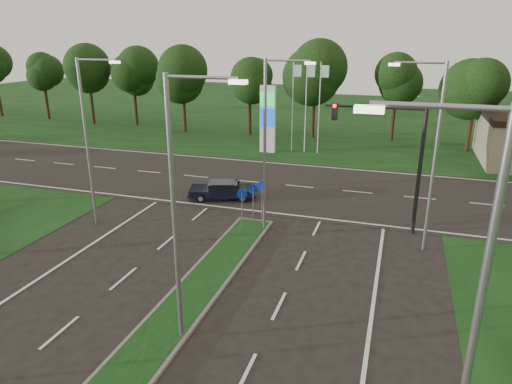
% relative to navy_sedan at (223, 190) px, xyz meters
% --- Properties ---
extents(verge_far, '(160.00, 50.00, 0.02)m').
position_rel_navy_sedan_xyz_m(verge_far, '(3.21, 34.99, -0.62)').
color(verge_far, black).
rests_on(verge_far, ground).
extents(cross_road, '(160.00, 12.00, 0.02)m').
position_rel_navy_sedan_xyz_m(cross_road, '(3.21, 3.99, -0.62)').
color(cross_road, black).
rests_on(cross_road, ground).
extents(median_kerb, '(2.00, 26.00, 0.12)m').
position_rel_navy_sedan_xyz_m(median_kerb, '(3.21, -16.01, -0.56)').
color(median_kerb, slate).
rests_on(median_kerb, ground).
extents(streetlight_median_near, '(2.53, 0.22, 9.00)m').
position_rel_navy_sedan_xyz_m(streetlight_median_near, '(4.21, -14.01, 4.46)').
color(streetlight_median_near, gray).
rests_on(streetlight_median_near, ground).
extents(streetlight_median_far, '(2.53, 0.22, 9.00)m').
position_rel_navy_sedan_xyz_m(streetlight_median_far, '(4.21, -4.01, 4.46)').
color(streetlight_median_far, gray).
rests_on(streetlight_median_far, ground).
extents(streetlight_left_far, '(2.53, 0.22, 9.00)m').
position_rel_navy_sedan_xyz_m(streetlight_left_far, '(-5.09, -6.01, 4.46)').
color(streetlight_left_far, gray).
rests_on(streetlight_left_far, ground).
extents(streetlight_right_far, '(2.53, 0.22, 9.00)m').
position_rel_navy_sedan_xyz_m(streetlight_right_far, '(12.01, -4.01, 4.46)').
color(streetlight_right_far, gray).
rests_on(streetlight_right_far, ground).
extents(streetlight_right_near, '(2.53, 0.22, 9.00)m').
position_rel_navy_sedan_xyz_m(streetlight_right_near, '(12.01, -18.01, 4.46)').
color(streetlight_right_near, gray).
rests_on(streetlight_right_near, ground).
extents(traffic_signal, '(5.10, 0.42, 7.00)m').
position_rel_navy_sedan_xyz_m(traffic_signal, '(10.40, -2.01, 4.04)').
color(traffic_signal, black).
rests_on(traffic_signal, ground).
extents(median_signs, '(1.16, 1.76, 2.38)m').
position_rel_navy_sedan_xyz_m(median_signs, '(3.21, -3.61, 1.10)').
color(median_signs, gray).
rests_on(median_signs, ground).
extents(gas_pylon, '(5.80, 1.26, 8.00)m').
position_rel_navy_sedan_xyz_m(gas_pylon, '(-0.58, 13.04, 2.58)').
color(gas_pylon, silver).
rests_on(gas_pylon, ground).
extents(treeline_far, '(6.00, 6.00, 9.90)m').
position_rel_navy_sedan_xyz_m(treeline_far, '(3.31, 19.93, 6.22)').
color(treeline_far, black).
rests_on(treeline_far, ground).
extents(navy_sedan, '(4.48, 2.87, 1.15)m').
position_rel_navy_sedan_xyz_m(navy_sedan, '(0.00, 0.00, 0.00)').
color(navy_sedan, black).
rests_on(navy_sedan, ground).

